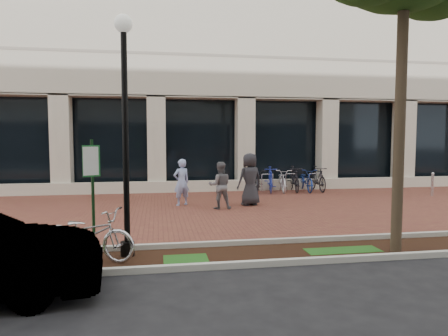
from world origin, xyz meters
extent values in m
plane|color=black|center=(0.00, 0.00, 0.00)|extent=(120.00, 120.00, 0.00)
cube|color=brown|center=(0.00, 0.00, 0.01)|extent=(40.00, 9.00, 0.01)
cube|color=black|center=(0.00, -5.25, 0.01)|extent=(40.00, 1.50, 0.01)
cube|color=#B7B8AD|center=(0.00, -4.50, 0.06)|extent=(40.00, 0.12, 0.12)
cube|color=#B7B8AD|center=(0.00, -6.00, 0.06)|extent=(40.00, 0.12, 0.12)
cube|color=beige|center=(0.00, 10.50, 10.10)|extent=(40.00, 12.00, 11.80)
cube|color=black|center=(0.00, 5.60, 2.10)|extent=(40.00, 0.15, 4.20)
cube|color=beige|center=(0.00, 4.50, 0.25)|extent=(40.00, 0.25, 0.50)
cube|color=beige|center=(0.00, 4.90, 2.10)|extent=(0.80, 0.80, 4.20)
cube|color=#133619|center=(-3.24, -4.89, 1.18)|extent=(0.05, 0.05, 2.37)
cube|color=#19652A|center=(-3.24, -4.92, 1.94)|extent=(0.34, 0.02, 0.62)
cube|color=white|center=(-3.24, -4.94, 1.94)|extent=(0.30, 0.01, 0.56)
cylinder|color=black|center=(-2.59, -4.91, 0.15)|extent=(0.28, 0.28, 0.30)
cylinder|color=black|center=(-2.59, -4.91, 2.23)|extent=(0.12, 0.12, 4.46)
sphere|color=silver|center=(-2.59, -4.91, 4.60)|extent=(0.36, 0.36, 0.36)
cylinder|color=#493929|center=(2.94, -5.54, 2.46)|extent=(0.22, 0.22, 4.93)
imported|color=silver|center=(-3.31, -5.08, 0.52)|extent=(2.08, 1.46, 1.04)
imported|color=#9BB0E8|center=(-1.14, 1.01, 0.83)|extent=(0.71, 0.60, 1.65)
imported|color=slate|center=(0.09, 0.12, 0.80)|extent=(0.80, 0.64, 1.59)
imported|color=#252529|center=(1.25, 0.64, 0.93)|extent=(1.04, 0.83, 1.86)
cylinder|color=silver|center=(9.19, 1.62, 0.44)|extent=(0.11, 0.11, 0.88)
sphere|color=silver|center=(9.19, 1.62, 0.93)|extent=(0.12, 0.12, 0.12)
imported|color=black|center=(2.38, 3.86, 0.51)|extent=(1.18, 2.05, 1.02)
imported|color=navy|center=(2.93, 3.86, 0.57)|extent=(0.94, 1.96, 1.13)
imported|color=silver|center=(3.48, 3.86, 0.51)|extent=(1.00, 2.03, 1.02)
imported|color=black|center=(4.03, 3.86, 0.57)|extent=(0.76, 1.93, 1.13)
imported|color=navy|center=(4.58, 3.86, 0.51)|extent=(0.81, 1.98, 1.02)
imported|color=black|center=(5.13, 3.86, 0.57)|extent=(0.56, 1.89, 1.13)
cylinder|color=silver|center=(3.75, 3.86, 0.40)|extent=(0.04, 0.04, 0.80)
camera|label=1|loc=(-1.97, -13.05, 2.39)|focal=32.00mm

